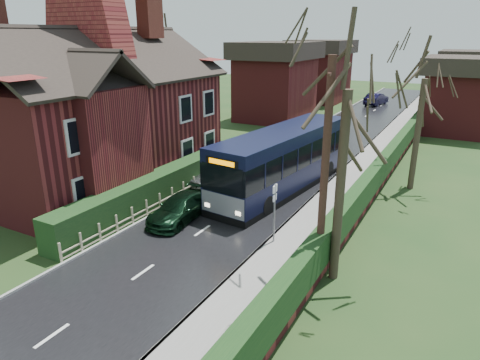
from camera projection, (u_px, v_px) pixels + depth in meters
The scene contains 18 objects.
ground at pixel (176, 250), 17.48m from camera, with size 140.00×140.00×0.00m, color #2D401B.
road at pixel (275, 180), 25.79m from camera, with size 6.00×100.00×0.02m, color black.
pavement at pixel (345, 191), 23.86m from camera, with size 2.50×100.00×0.14m, color slate.
kerb_right at pixel (324, 187), 24.40m from camera, with size 0.12×100.00×0.14m, color gray.
kerb_left at pixel (231, 172), 27.15m from camera, with size 0.12×100.00×0.10m, color gray.
front_hedge at pixel (172, 181), 23.13m from camera, with size 1.20×16.00×1.60m, color black.
picket_fence at pixel (184, 190), 22.91m from camera, with size 0.10×16.00×0.90m, color tan, non-canonical shape.
right_wall_hedge at pixel (375, 179), 22.85m from camera, with size 0.60×50.00×1.80m.
brick_house at pixel (97, 109), 23.96m from camera, with size 9.30×14.60×10.30m.
bus at pixel (283, 161), 23.69m from camera, with size 3.86×11.48×3.42m.
car_silver at pixel (214, 174), 24.82m from camera, with size 1.55×3.85×1.31m, color #ACABB0.
car_green at pixel (180, 208), 20.12m from camera, with size 1.64×4.04×1.17m, color black.
car_distant at pixel (376, 99), 52.56m from camera, with size 1.55×4.45×1.47m, color black.
bus_stop_sign at pixel (275, 205), 17.38m from camera, with size 0.09×0.40×2.67m.
telegraph_pole at pixel (325, 175), 14.21m from camera, with size 0.27×1.00×7.78m.
tree_right_near at pixel (349, 74), 13.20m from camera, with size 4.45×4.45×9.62m.
tree_right_far at pixel (426, 70), 22.31m from camera, with size 4.54×4.54×8.78m.
tree_house_side at pixel (166, 40), 36.14m from camera, with size 4.63×4.63×10.52m.
Camera 1 is at (9.75, -12.46, 8.39)m, focal length 32.00 mm.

